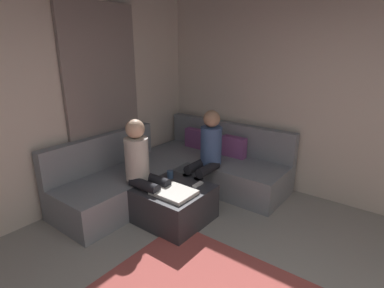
{
  "coord_description": "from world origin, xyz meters",
  "views": [
    {
      "loc": [
        0.51,
        -1.16,
        2.0
      ],
      "look_at": [
        -1.63,
        1.63,
        0.85
      ],
      "focal_mm": 28.59,
      "sensor_mm": 36.0,
      "label": 1
    }
  ],
  "objects_px": {
    "person_on_couch_side": "(143,166)",
    "sectional_couch": "(177,172)",
    "ottoman": "(175,204)",
    "person_on_couch_back": "(207,152)",
    "game_remote": "(198,184)",
    "coffee_mug": "(170,174)"
  },
  "relations": [
    {
      "from": "coffee_mug",
      "to": "ottoman",
      "type": "bearing_deg",
      "value": -39.29
    },
    {
      "from": "coffee_mug",
      "to": "person_on_couch_back",
      "type": "distance_m",
      "value": 0.57
    },
    {
      "from": "ottoman",
      "to": "person_on_couch_side",
      "type": "relative_size",
      "value": 0.63
    },
    {
      "from": "sectional_couch",
      "to": "person_on_couch_back",
      "type": "xyz_separation_m",
      "value": [
        0.46,
        0.06,
        0.38
      ]
    },
    {
      "from": "ottoman",
      "to": "person_on_couch_back",
      "type": "bearing_deg",
      "value": 91.43
    },
    {
      "from": "sectional_couch",
      "to": "person_on_couch_side",
      "type": "distance_m",
      "value": 0.88
    },
    {
      "from": "sectional_couch",
      "to": "person_on_couch_back",
      "type": "height_order",
      "value": "person_on_couch_back"
    },
    {
      "from": "person_on_couch_side",
      "to": "sectional_couch",
      "type": "bearing_deg",
      "value": -169.34
    },
    {
      "from": "sectional_couch",
      "to": "ottoman",
      "type": "height_order",
      "value": "sectional_couch"
    },
    {
      "from": "person_on_couch_back",
      "to": "person_on_couch_side",
      "type": "height_order",
      "value": "same"
    },
    {
      "from": "ottoman",
      "to": "game_remote",
      "type": "bearing_deg",
      "value": 50.71
    },
    {
      "from": "person_on_couch_back",
      "to": "person_on_couch_side",
      "type": "relative_size",
      "value": 1.0
    },
    {
      "from": "sectional_couch",
      "to": "game_remote",
      "type": "xyz_separation_m",
      "value": [
        0.66,
        -0.4,
        0.15
      ]
    },
    {
      "from": "person_on_couch_side",
      "to": "ottoman",
      "type": "bearing_deg",
      "value": 115.86
    },
    {
      "from": "person_on_couch_side",
      "to": "coffee_mug",
      "type": "bearing_deg",
      "value": 161.89
    },
    {
      "from": "game_remote",
      "to": "person_on_couch_back",
      "type": "relative_size",
      "value": 0.12
    },
    {
      "from": "coffee_mug",
      "to": "game_remote",
      "type": "xyz_separation_m",
      "value": [
        0.4,
        0.04,
        -0.04
      ]
    },
    {
      "from": "game_remote",
      "to": "person_on_couch_side",
      "type": "bearing_deg",
      "value": -143.34
    },
    {
      "from": "game_remote",
      "to": "ottoman",
      "type": "bearing_deg",
      "value": -129.29
    },
    {
      "from": "game_remote",
      "to": "person_on_couch_back",
      "type": "distance_m",
      "value": 0.55
    },
    {
      "from": "coffee_mug",
      "to": "person_on_couch_back",
      "type": "xyz_separation_m",
      "value": [
        0.2,
        0.5,
        0.19
      ]
    },
    {
      "from": "coffee_mug",
      "to": "person_on_couch_back",
      "type": "bearing_deg",
      "value": 67.86
    }
  ]
}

